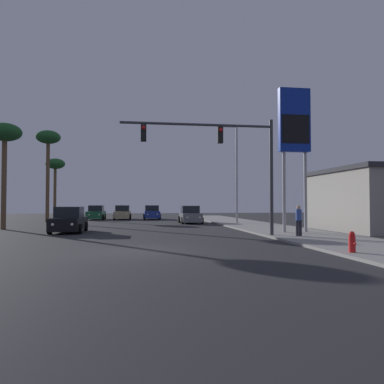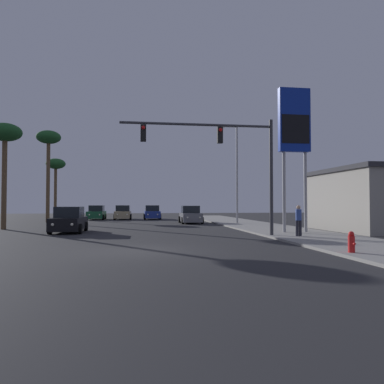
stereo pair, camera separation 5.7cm
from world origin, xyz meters
TOP-DOWN VIEW (x-y plane):
  - ground_plane at (0.00, 0.00)m, footprint 120.00×120.00m
  - sidewalk_right at (9.50, 10.00)m, footprint 5.00×60.00m
  - car_green at (-4.98, 30.39)m, footprint 2.04×4.34m
  - car_black at (-4.56, 10.32)m, footprint 2.04×4.32m
  - car_blue at (1.57, 30.51)m, footprint 2.04×4.32m
  - car_grey at (4.87, 20.43)m, footprint 2.04×4.33m
  - car_tan at (-1.92, 30.74)m, footprint 2.04×4.33m
  - traffic_light_mast at (4.83, 5.10)m, footprint 8.52×0.36m
  - street_lamp at (8.78, 18.37)m, footprint 1.74×0.24m
  - gas_station_sign at (9.59, 7.08)m, footprint 2.00×0.42m
  - fire_hydrant at (7.55, -2.48)m, footprint 0.24×0.34m
  - pedestrian_on_sidewalk at (8.55, 4.25)m, footprint 0.34×0.32m
  - palm_tree_far at (-10.45, 34.00)m, footprint 2.40×2.40m
  - palm_tree_near at (-9.83, 14.00)m, footprint 2.40×2.40m
  - palm_tree_mid at (-9.05, 24.00)m, footprint 2.40×2.40m

SIDE VIEW (x-z plane):
  - ground_plane at x=0.00m, z-range 0.00..0.00m
  - sidewalk_right at x=9.50m, z-range 0.00..0.12m
  - fire_hydrant at x=7.55m, z-range 0.11..0.87m
  - car_green at x=-4.98m, z-range -0.08..1.60m
  - car_black at x=-4.56m, z-range -0.08..1.60m
  - car_blue at x=1.57m, z-range -0.08..1.60m
  - car_grey at x=4.87m, z-range -0.08..1.60m
  - car_tan at x=-1.92m, z-range -0.08..1.60m
  - pedestrian_on_sidewalk at x=8.55m, z-range 0.20..1.87m
  - traffic_light_mast at x=4.83m, z-range 1.54..8.04m
  - street_lamp at x=8.78m, z-range 0.62..9.62m
  - palm_tree_far at x=-10.45m, z-range 2.77..10.36m
  - gas_station_sign at x=9.59m, z-range 2.12..11.12m
  - palm_tree_near at x=-9.83m, z-range 2.85..10.66m
  - palm_tree_mid at x=-9.05m, z-range 3.41..12.64m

